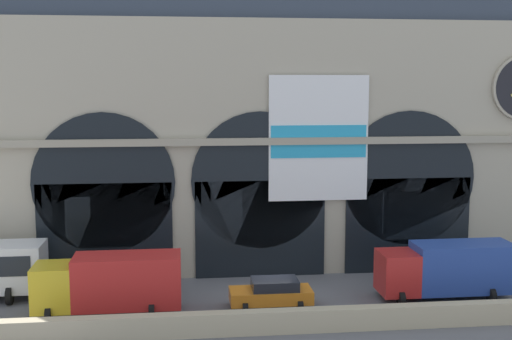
{
  "coord_description": "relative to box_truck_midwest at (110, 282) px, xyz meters",
  "views": [
    {
      "loc": [
        -4.73,
        -34.21,
        11.87
      ],
      "look_at": [
        -0.26,
        5.0,
        6.68
      ],
      "focal_mm": 45.73,
      "sensor_mm": 36.0,
      "label": 1
    }
  ],
  "objects": [
    {
      "name": "station_building",
      "position": [
        8.58,
        7.97,
        7.75
      ],
      "size": [
        39.53,
        4.57,
        19.56
      ],
      "color": "#B2A891",
      "rests_on": "ground"
    },
    {
      "name": "ground_plane",
      "position": [
        8.54,
        0.89,
        -1.7
      ],
      "size": [
        200.0,
        200.0,
        0.0
      ],
      "primitive_type": "plane",
      "color": "slate"
    },
    {
      "name": "box_truck_midwest",
      "position": [
        0.0,
        0.0,
        0.0
      ],
      "size": [
        7.5,
        2.91,
        3.12
      ],
      "color": "gold",
      "rests_on": "ground"
    },
    {
      "name": "box_truck_mideast",
      "position": [
        18.37,
        0.47,
        0.0
      ],
      "size": [
        7.5,
        2.91,
        3.12
      ],
      "color": "red",
      "rests_on": "ground"
    },
    {
      "name": "car_center",
      "position": [
        8.47,
        0.08,
        -0.9
      ],
      "size": [
        4.4,
        2.22,
        1.55
      ],
      "color": "orange",
      "rests_on": "ground"
    },
    {
      "name": "quay_parapet_wall",
      "position": [
        8.54,
        -3.54,
        -1.14
      ],
      "size": [
        90.0,
        0.7,
        1.12
      ],
      "primitive_type": "cube",
      "color": "#BCAD8C",
      "rests_on": "ground"
    }
  ]
}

